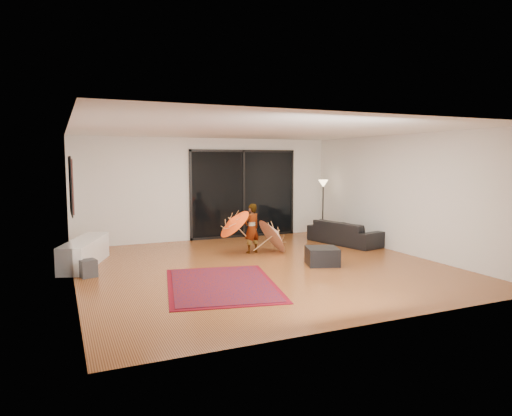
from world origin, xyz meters
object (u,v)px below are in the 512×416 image
media_console (85,253)px  sofa (345,233)px  ottoman (322,256)px  child (252,228)px

media_console → sofa: bearing=19.4°
ottoman → child: (-0.84, 1.68, 0.39)m
sofa → ottoman: bearing=121.4°
media_console → sofa: 6.20m
ottoman → child: size_ratio=0.54×
media_console → sofa: sofa is taller
sofa → child: (-2.61, -0.09, 0.28)m
sofa → child: child is taller
ottoman → child: 1.92m
child → media_console: bearing=-19.7°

